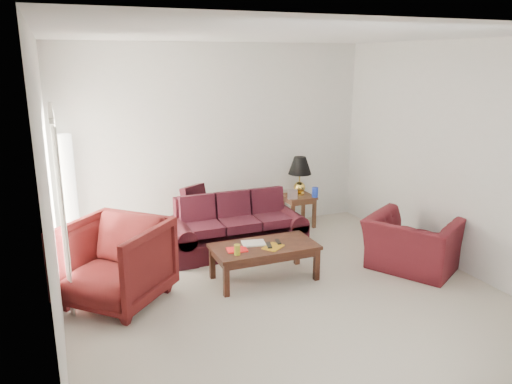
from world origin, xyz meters
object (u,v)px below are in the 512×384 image
sofa (237,225)px  armchair_right (412,244)px  armchair_left (115,263)px  coffee_table (264,262)px  floor_lamp (68,196)px  end_table (298,211)px

sofa → armchair_right: size_ratio=1.77×
armchair_left → armchair_right: size_ratio=0.97×
armchair_left → coffee_table: size_ratio=0.81×
armchair_right → coffee_table: (-1.96, 0.46, -0.13)m
floor_lamp → coffee_table: (2.24, -1.78, -0.66)m
floor_lamp → armchair_right: (4.20, -2.24, -0.53)m
armchair_right → coffee_table: armchair_right is taller
floor_lamp → armchair_right: size_ratio=1.60×
sofa → armchair_right: (1.94, -1.51, -0.04)m
floor_lamp → sofa: bearing=-18.1°
sofa → armchair_left: (-1.85, -0.97, 0.09)m
end_table → floor_lamp: bearing=179.2°
floor_lamp → armchair_right: bearing=-28.1°
sofa → floor_lamp: (-2.26, 0.74, 0.49)m
sofa → armchair_left: armchair_left is taller
armchair_left → sofa: bearing=71.9°
floor_lamp → coffee_table: 2.94m
sofa → coffee_table: bearing=-87.2°
end_table → armchair_left: size_ratio=0.49×
armchair_left → armchair_right: bearing=36.2°
armchair_right → coffee_table: size_ratio=0.84×
sofa → armchair_left: bearing=-148.7°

